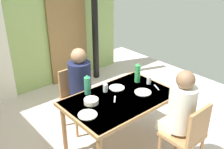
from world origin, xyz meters
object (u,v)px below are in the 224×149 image
at_px(chair_far_diner, 76,95).
at_px(serving_bowl_center, 91,101).
at_px(water_bottle_green_near, 138,73).
at_px(dining_table, 120,103).
at_px(water_bottle_green_far, 87,85).
at_px(chair_near_diner, 188,134).
at_px(person_near_diner, 181,107).
at_px(person_far_diner, 80,80).

relative_size(chair_far_diner, serving_bowl_center, 5.12).
xyz_separation_m(chair_far_diner, water_bottle_green_near, (0.59, -0.61, 0.37)).
xyz_separation_m(dining_table, water_bottle_green_near, (0.46, 0.16, 0.21)).
height_order(water_bottle_green_near, water_bottle_green_far, water_bottle_green_near).
bearing_deg(serving_bowl_center, water_bottle_green_far, 64.47).
distance_m(chair_near_diner, water_bottle_green_far, 1.29).
height_order(dining_table, person_near_diner, person_near_diner).
bearing_deg(person_near_diner, chair_far_diner, 107.80).
distance_m(dining_table, water_bottle_green_near, 0.53).
height_order(chair_near_diner, serving_bowl_center, chair_near_diner).
distance_m(water_bottle_green_near, serving_bowl_center, 0.81).
relative_size(dining_table, person_far_diner, 1.73).
bearing_deg(water_bottle_green_near, dining_table, -160.34).
height_order(person_far_diner, water_bottle_green_far, person_far_diner).
xyz_separation_m(water_bottle_green_near, water_bottle_green_far, (-0.70, 0.16, -0.01)).
bearing_deg(water_bottle_green_near, chair_near_diner, -98.56).
xyz_separation_m(chair_far_diner, person_far_diner, (-0.00, -0.14, 0.28)).
bearing_deg(chair_far_diner, serving_bowl_center, 72.58).
bearing_deg(person_near_diner, water_bottle_green_near, 80.01).
distance_m(person_near_diner, water_bottle_green_far, 1.12).
xyz_separation_m(chair_near_diner, water_bottle_green_near, (0.14, 0.94, 0.37)).
bearing_deg(serving_bowl_center, person_near_diner, -48.97).
relative_size(water_bottle_green_near, serving_bowl_center, 1.61).
bearing_deg(serving_bowl_center, person_far_diner, 68.36).
xyz_separation_m(water_bottle_green_near, serving_bowl_center, (-0.80, -0.04, -0.10)).
distance_m(chair_far_diner, water_bottle_green_far, 0.59).
xyz_separation_m(chair_near_diner, person_near_diner, (-0.00, 0.14, 0.28)).
relative_size(chair_near_diner, serving_bowl_center, 5.12).
relative_size(chair_near_diner, person_far_diner, 1.13).
distance_m(person_far_diner, water_bottle_green_near, 0.76).
bearing_deg(person_far_diner, water_bottle_green_far, 71.09).
relative_size(person_near_diner, water_bottle_green_near, 2.82).
bearing_deg(water_bottle_green_near, serving_bowl_center, -176.83).
bearing_deg(chair_far_diner, dining_table, 99.95).
height_order(person_near_diner, person_far_diner, same).
height_order(chair_near_diner, person_near_diner, person_near_diner).
xyz_separation_m(dining_table, water_bottle_green_far, (-0.24, 0.33, 0.20)).
height_order(person_near_diner, water_bottle_green_near, person_near_diner).
bearing_deg(water_bottle_green_far, chair_far_diner, 76.62).
relative_size(dining_table, water_bottle_green_near, 4.87).
distance_m(chair_far_diner, person_near_diner, 1.51).
relative_size(person_far_diner, water_bottle_green_far, 3.00).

